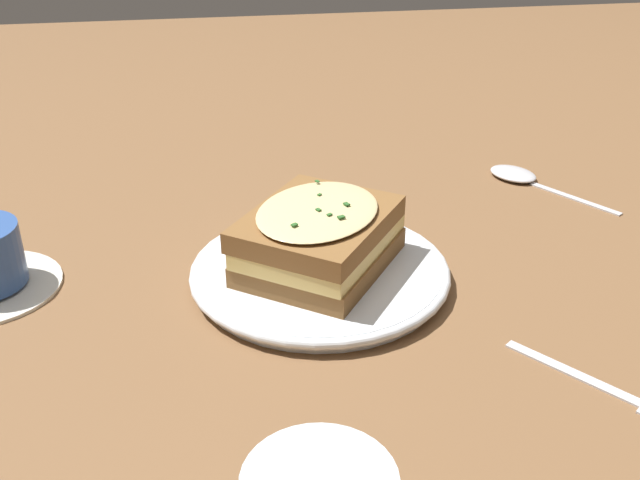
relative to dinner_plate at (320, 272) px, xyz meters
The scene contains 4 objects.
ground_plane 0.03m from the dinner_plate, 61.29° to the right, with size 2.40×2.40×0.00m, color brown.
dinner_plate is the anchor object (origin of this frame).
sandwich 0.04m from the dinner_plate, 163.18° to the right, with size 0.17×0.18×0.06m.
spoon 0.33m from the dinner_plate, 34.69° to the left, with size 0.11×0.15×0.01m.
Camera 1 is at (-0.11, -0.55, 0.36)m, focal length 42.00 mm.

